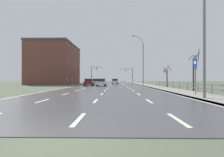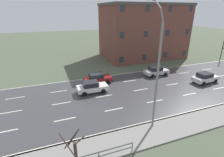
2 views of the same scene
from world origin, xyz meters
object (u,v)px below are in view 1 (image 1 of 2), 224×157
at_px(car_distant, 89,82).
at_px(car_far_right, 101,82).
at_px(car_mid_centre, 115,81).
at_px(car_far_left, 95,82).
at_px(traffic_signal_right, 130,73).
at_px(street_lamp_midground, 142,61).
at_px(street_lamp_foreground, 202,26).
at_px(highway_sign, 195,70).
at_px(traffic_signal_left, 93,72).
at_px(brick_building, 56,64).

bearing_deg(car_distant, car_far_right, -30.45).
relative_size(car_mid_centre, car_far_left, 1.02).
bearing_deg(car_distant, traffic_signal_right, 68.99).
bearing_deg(street_lamp_midground, street_lamp_foreground, -90.01).
relative_size(street_lamp_midground, highway_sign, 3.18).
bearing_deg(street_lamp_foreground, highway_sign, 73.45).
bearing_deg(car_distant, car_mid_centre, 69.28).
relative_size(street_lamp_foreground, car_distant, 2.60).
bearing_deg(car_far_right, street_lamp_midground, 22.48).
height_order(street_lamp_foreground, car_far_left, street_lamp_foreground).
height_order(car_distant, car_far_right, same).
bearing_deg(traffic_signal_left, street_lamp_midground, -62.35).
height_order(street_lamp_midground, car_distant, street_lamp_midground).
height_order(traffic_signal_right, car_far_left, traffic_signal_right).
xyz_separation_m(traffic_signal_left, car_far_right, (5.53, -31.49, -3.26)).
bearing_deg(car_far_left, highway_sign, -69.29).
bearing_deg(car_distant, street_lamp_midground, 8.31).
xyz_separation_m(highway_sign, traffic_signal_right, (-1.62, 54.07, 1.52)).
relative_size(highway_sign, car_far_right, 0.87).
relative_size(highway_sign, traffic_signal_left, 0.57).
height_order(highway_sign, car_distant, highway_sign).
bearing_deg(car_distant, street_lamp_foreground, -66.69).
distance_m(traffic_signal_left, brick_building, 18.12).
bearing_deg(car_mid_centre, traffic_signal_left, 117.29).
distance_m(street_lamp_foreground, car_mid_centre, 42.58).
distance_m(street_lamp_midground, traffic_signal_left, 31.58).
height_order(highway_sign, car_far_left, highway_sign).
relative_size(street_lamp_midground, car_far_left, 2.78).
bearing_deg(car_far_right, brick_building, 134.12).
bearing_deg(highway_sign, car_far_left, 110.71).
distance_m(car_mid_centre, brick_building, 18.55).
bearing_deg(highway_sign, brick_building, 123.68).
height_order(street_lamp_foreground, street_lamp_midground, street_lamp_midground).
relative_size(traffic_signal_right, traffic_signal_left, 0.91).
bearing_deg(highway_sign, traffic_signal_left, 106.40).
bearing_deg(car_far_right, highway_sign, -63.69).
bearing_deg(car_mid_centre, street_lamp_foreground, -84.09).
bearing_deg(traffic_signal_right, highway_sign, -88.28).
bearing_deg(traffic_signal_right, brick_building, -145.11).
distance_m(traffic_signal_right, brick_building, 28.72).
bearing_deg(traffic_signal_right, street_lamp_foreground, -89.34).
xyz_separation_m(street_lamp_foreground, street_lamp_midground, (0.00, 28.27, 0.32)).
relative_size(street_lamp_midground, car_mid_centre, 2.73).
bearing_deg(street_lamp_foreground, traffic_signal_right, 90.66).
bearing_deg(traffic_signal_left, street_lamp_foreground, -75.40).
relative_size(highway_sign, car_distant, 0.87).
relative_size(traffic_signal_left, car_mid_centre, 1.51).
bearing_deg(traffic_signal_right, car_far_left, -118.03).
height_order(traffic_signal_right, car_distant, traffic_signal_right).
bearing_deg(car_mid_centre, brick_building, -179.63).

